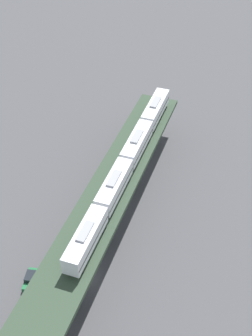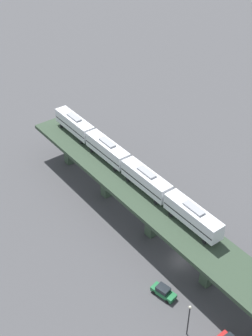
% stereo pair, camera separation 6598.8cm
% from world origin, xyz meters
% --- Properties ---
extents(ground_plane, '(400.00, 400.00, 0.00)m').
position_xyz_m(ground_plane, '(0.00, 0.00, 0.00)').
color(ground_plane, '#424244').
extents(elevated_viaduct, '(15.05, 92.37, 8.13)m').
position_xyz_m(elevated_viaduct, '(-0.01, -0.19, 6.97)').
color(elevated_viaduct, '#2C3D2C').
rests_on(elevated_viaduct, ground).
extents(subway_train, '(6.43, 49.87, 4.45)m').
position_xyz_m(subway_train, '(-2.73, -18.25, 10.67)').
color(subway_train, silver).
rests_on(subway_train, elevated_viaduct).
extents(street_car_green, '(2.38, 4.59, 1.89)m').
position_xyz_m(street_car_green, '(7.89, 3.39, 0.94)').
color(street_car_green, '#1E6638').
rests_on(street_car_green, ground).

